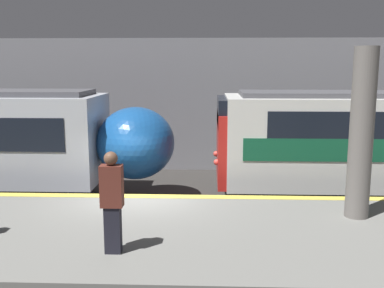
{
  "coord_description": "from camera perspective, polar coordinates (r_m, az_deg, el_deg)",
  "views": [
    {
      "loc": [
        1.77,
        -10.95,
        4.27
      ],
      "look_at": [
        1.3,
        1.09,
        2.14
      ],
      "focal_mm": 42.0,
      "sensor_mm": 36.0,
      "label": 1
    }
  ],
  "objects": [
    {
      "name": "station_rear_barrier",
      "position": [
        18.33,
        -3.33,
        4.95
      ],
      "size": [
        50.0,
        0.15,
        5.32
      ],
      "color": "gray",
      "rests_on": "ground"
    },
    {
      "name": "ground_plane",
      "position": [
        11.89,
        -6.61,
        -11.12
      ],
      "size": [
        120.0,
        120.0,
        0.0
      ],
      "primitive_type": "plane",
      "color": "#33302D"
    },
    {
      "name": "person_waiting",
      "position": [
        7.91,
        -10.12,
        -6.95
      ],
      "size": [
        0.38,
        0.24,
        1.81
      ],
      "color": "black",
      "rests_on": "platform"
    },
    {
      "name": "support_pillar_near",
      "position": [
        10.11,
        20.7,
        1.2
      ],
      "size": [
        0.5,
        0.5,
        3.63
      ],
      "color": "slate",
      "rests_on": "platform"
    },
    {
      "name": "platform",
      "position": [
        9.54,
        -8.89,
        -13.33
      ],
      "size": [
        40.0,
        4.73,
        1.03
      ],
      "color": "slate",
      "rests_on": "ground"
    }
  ]
}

